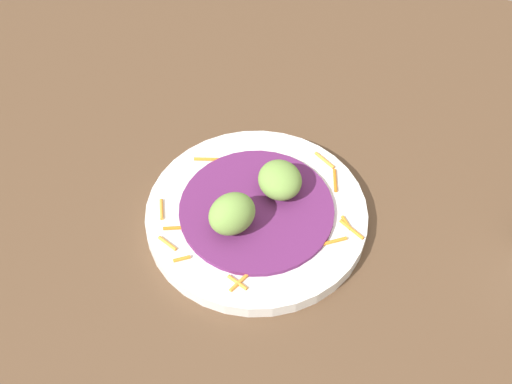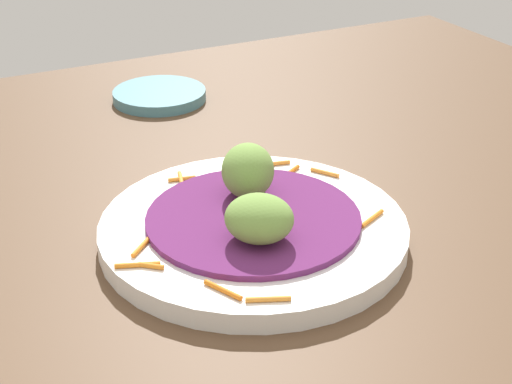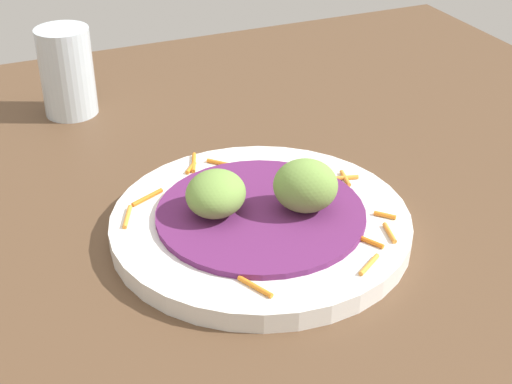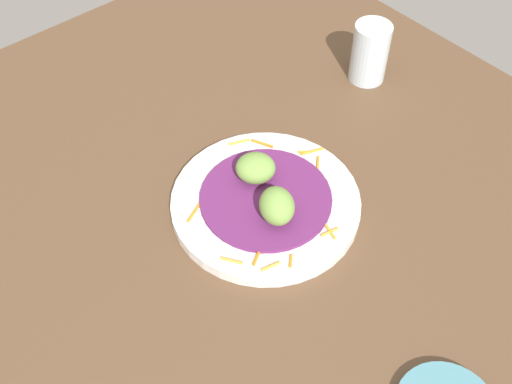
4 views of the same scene
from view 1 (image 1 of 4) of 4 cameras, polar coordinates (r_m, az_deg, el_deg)
The scene contains 6 objects.
table_surface at distance 83.45cm, azimuth -1.79°, elevation -0.28°, with size 110.00×110.00×2.00cm, color brown.
main_plate at distance 79.11cm, azimuth 0.05°, elevation -2.00°, with size 26.31×26.31×1.78cm, color white.
cabbage_bed at distance 78.18cm, azimuth 0.05°, elevation -1.49°, with size 18.32×18.32×0.55cm, color #60235B.
carrot_garnish at distance 77.32cm, azimuth 0.26°, elevation -2.42°, with size 23.85×22.78×0.40cm.
guac_scoop_left at distance 74.49cm, azimuth -2.07°, elevation -1.88°, with size 5.58×4.64×4.76cm, color #759E47.
guac_scoop_center at distance 78.21cm, azimuth 2.07°, elevation 1.04°, with size 5.11×5.58×3.81cm, color #759E47.
Camera 1 is at (25.47, -45.55, 66.11)cm, focal length 46.59 mm.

